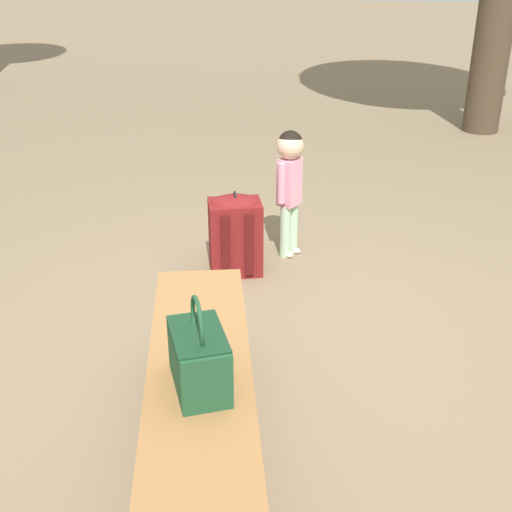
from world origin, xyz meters
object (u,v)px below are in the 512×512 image
at_px(handbag, 199,357).
at_px(child_standing, 290,175).
at_px(backpack_large, 235,232).
at_px(park_bench, 200,377).

bearing_deg(handbag, child_standing, -3.02).
height_order(child_standing, backpack_large, child_standing).
distance_m(park_bench, handbag, 0.22).
relative_size(park_bench, backpack_large, 3.05).
bearing_deg(child_standing, handbag, 176.98).
height_order(park_bench, handbag, handbag).
height_order(handbag, child_standing, child_standing).
height_order(park_bench, child_standing, child_standing).
xyz_separation_m(child_standing, backpack_large, (-0.30, 0.30, -0.29)).
distance_m(handbag, backpack_large, 1.83).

